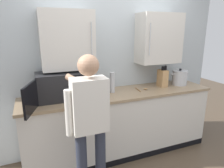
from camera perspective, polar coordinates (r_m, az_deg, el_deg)
name	(u,v)px	position (r m, az deg, el deg)	size (l,w,h in m)	color
back_wall_tiled	(113,57)	(2.97, 0.22, 7.57)	(3.51, 0.44, 2.61)	#B2BCC1
counter_unit	(120,123)	(2.98, 2.38, -11.08)	(2.70, 0.61, 0.94)	beige
microwave_oven	(57,87)	(2.56, -15.38, -0.72)	(0.69, 0.74, 0.34)	black
thermos_flask	(112,82)	(2.77, 0.10, 0.49)	(0.07, 0.07, 0.29)	#B7BABF
wooden_spoon	(142,89)	(2.95, 8.61, -1.46)	(0.17, 0.18, 0.02)	#A37547
stock_pot	(180,78)	(3.35, 18.69, 1.76)	(0.33, 0.23, 0.26)	#B7BABF
knife_block	(163,78)	(3.17, 14.19, 1.65)	(0.11, 0.15, 0.33)	tan
person_figure	(89,119)	(1.99, -6.50, -9.93)	(0.44, 0.54, 1.57)	#282D3D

